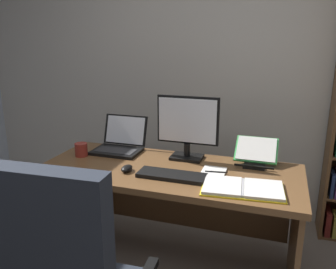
% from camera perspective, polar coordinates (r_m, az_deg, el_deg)
% --- Properties ---
extents(wall_back, '(5.36, 0.12, 2.76)m').
position_cam_1_polar(wall_back, '(3.08, 8.74, 12.26)').
color(wall_back, beige).
rests_on(wall_back, ground).
extents(desk, '(1.70, 0.72, 0.73)m').
position_cam_1_polar(desk, '(2.41, 0.69, -9.43)').
color(desk, brown).
rests_on(desk, ground).
extents(monitor, '(0.44, 0.16, 0.44)m').
position_cam_1_polar(monitor, '(2.39, 3.24, 1.06)').
color(monitor, black).
rests_on(monitor, desk).
extents(laptop, '(0.35, 0.33, 0.25)m').
position_cam_1_polar(laptop, '(2.62, -8.00, -1.54)').
color(laptop, black).
rests_on(laptop, desk).
extents(keyboard, '(0.42, 0.15, 0.02)m').
position_cam_1_polar(keyboard, '(2.13, 0.59, -6.76)').
color(keyboard, black).
rests_on(keyboard, desk).
extents(computer_mouse, '(0.06, 0.10, 0.04)m').
position_cam_1_polar(computer_mouse, '(2.23, -6.83, -5.60)').
color(computer_mouse, black).
rests_on(computer_mouse, desk).
extents(reading_stand_with_book, '(0.28, 0.25, 0.16)m').
position_cam_1_polar(reading_stand_with_book, '(2.41, 14.33, -2.88)').
color(reading_stand_with_book, black).
rests_on(reading_stand_with_book, desk).
extents(open_binder, '(0.48, 0.31, 0.02)m').
position_cam_1_polar(open_binder, '(2.00, 12.25, -8.63)').
color(open_binder, yellow).
rests_on(open_binder, desk).
extents(notepad, '(0.15, 0.21, 0.01)m').
position_cam_1_polar(notepad, '(2.20, 7.45, -6.28)').
color(notepad, silver).
rests_on(notepad, desk).
extents(pen, '(0.14, 0.03, 0.01)m').
position_cam_1_polar(pen, '(2.19, 7.98, -6.12)').
color(pen, black).
rests_on(pen, notepad).
extents(coffee_mug, '(0.09, 0.09, 0.10)m').
position_cam_1_polar(coffee_mug, '(2.56, -14.16, -2.45)').
color(coffee_mug, maroon).
rests_on(coffee_mug, desk).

